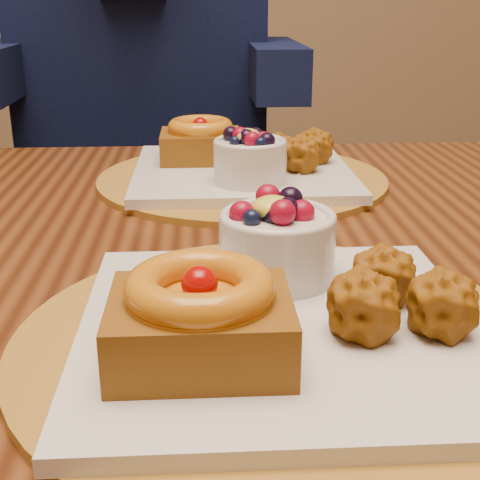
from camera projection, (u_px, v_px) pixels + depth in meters
name	position (u px, v px, depth m)	size (l,w,h in m)	color
dining_table	(255.00, 308.00, 0.71)	(1.60, 0.90, 0.76)	#351809
place_setting_near	(276.00, 310.00, 0.47)	(0.38, 0.38, 0.09)	brown
place_setting_far	(240.00, 165.00, 0.87)	(0.38, 0.38, 0.09)	brown
chair_far	(130.00, 235.00, 1.53)	(0.47, 0.47, 0.85)	black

